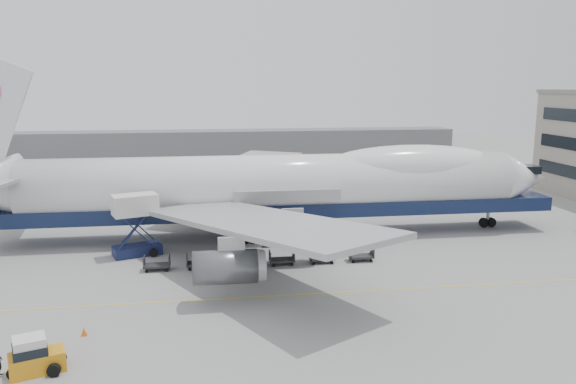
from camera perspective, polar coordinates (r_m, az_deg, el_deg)
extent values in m
plane|color=gray|center=(50.51, 0.25, -7.96)|extent=(260.00, 260.00, 0.00)
cube|color=gold|center=(44.94, 1.41, -10.39)|extent=(60.00, 0.15, 0.01)
cube|color=slate|center=(118.00, -9.73, 4.46)|extent=(110.00, 8.00, 7.00)
cylinder|color=white|center=(60.64, -1.45, 0.79)|extent=(52.00, 6.40, 6.40)
cube|color=#111C3E|center=(61.26, -0.51, -1.54)|extent=(60.00, 5.76, 1.50)
cone|color=white|center=(70.25, 22.75, 1.33)|extent=(6.00, 6.40, 6.40)
ellipsoid|color=white|center=(64.11, 12.53, 2.68)|extent=(20.67, 5.78, 4.56)
cube|color=#9EA0A3|center=(46.55, -2.98, -3.06)|extent=(20.35, 26.74, 2.26)
cube|color=#9EA0A3|center=(74.52, -5.07, 2.17)|extent=(20.35, 26.74, 2.26)
cylinder|color=#595B60|center=(79.42, -7.41, 1.05)|extent=(4.80, 2.60, 2.60)
cylinder|color=#595B60|center=(70.92, -2.42, -0.04)|extent=(4.80, 2.60, 2.60)
cylinder|color=#595B60|center=(51.56, -0.08, -4.19)|extent=(4.80, 2.60, 2.60)
cylinder|color=#595B60|center=(42.45, -6.41, -7.59)|extent=(4.80, 2.60, 2.60)
cylinder|color=slate|center=(69.10, 19.63, -2.36)|extent=(0.36, 0.36, 2.50)
cylinder|color=black|center=(69.26, 19.60, -2.93)|extent=(1.10, 0.45, 1.10)
cylinder|color=slate|center=(58.40, -4.00, -4.10)|extent=(0.36, 0.36, 2.50)
cylinder|color=black|center=(58.58, -3.99, -4.76)|extent=(1.10, 0.45, 1.10)
cylinder|color=slate|center=(64.20, -4.42, -2.73)|extent=(0.36, 0.36, 2.50)
cylinder|color=black|center=(64.37, -4.41, -3.34)|extent=(1.10, 0.45, 1.10)
cube|color=#182049|center=(56.69, -15.06, -5.71)|extent=(4.95, 3.52, 0.99)
cube|color=silver|center=(55.60, -15.29, -1.25)|extent=(4.67, 3.57, 1.98)
cube|color=#182049|center=(55.14, -15.30, -3.70)|extent=(3.07, 1.18, 3.55)
cube|color=#182049|center=(57.04, -15.07, -3.21)|extent=(3.07, 1.18, 3.55)
cube|color=slate|center=(57.00, -15.12, -0.95)|extent=(2.39, 1.73, 0.15)
cylinder|color=black|center=(56.08, -16.81, -6.08)|extent=(0.81, 0.31, 0.81)
cylinder|color=black|center=(57.78, -16.56, -5.57)|extent=(0.81, 0.31, 0.81)
cylinder|color=black|center=(55.68, -13.50, -6.03)|extent=(0.81, 0.31, 0.81)
cylinder|color=black|center=(57.40, -13.35, -5.51)|extent=(0.81, 0.31, 0.81)
cube|color=orange|center=(36.65, -24.13, -15.51)|extent=(3.36, 2.53, 1.17)
cube|color=silver|center=(36.19, -24.78, -14.04)|extent=(2.12, 1.99, 1.07)
cube|color=black|center=(36.28, -24.75, -14.34)|extent=(2.25, 2.13, 0.53)
cylinder|color=black|center=(36.45, -26.08, -16.19)|extent=(0.75, 0.32, 0.75)
cylinder|color=black|center=(37.63, -25.43, -15.26)|extent=(0.75, 0.32, 0.75)
cylinder|color=black|center=(35.86, -22.70, -16.37)|extent=(0.75, 0.32, 0.75)
cylinder|color=black|center=(37.07, -22.16, -15.41)|extent=(0.75, 0.32, 0.75)
cone|color=#DC560B|center=(40.41, -20.03, -13.16)|extent=(0.36, 0.36, 0.57)
cube|color=#DC560B|center=(40.52, -20.00, -13.51)|extent=(0.38, 0.38, 0.03)
cube|color=#2D2D30|center=(51.72, -13.16, -7.27)|extent=(2.30, 1.35, 0.18)
cube|color=#2D2D30|center=(51.70, -14.41, -6.87)|extent=(0.08, 1.35, 0.90)
cube|color=#2D2D30|center=(51.51, -11.96, -6.83)|extent=(0.08, 1.35, 0.90)
cylinder|color=black|center=(51.37, -14.15, -7.79)|extent=(0.30, 0.12, 0.30)
cylinder|color=black|center=(52.41, -14.04, -7.41)|extent=(0.30, 0.12, 0.30)
cylinder|color=black|center=(51.22, -12.24, -7.77)|extent=(0.30, 0.12, 0.30)
cylinder|color=black|center=(52.26, -12.17, -7.38)|extent=(0.30, 0.12, 0.30)
cube|color=#2D2D30|center=(51.52, -8.98, -7.19)|extent=(2.30, 1.35, 0.18)
cube|color=#2D2D30|center=(51.43, -10.23, -6.79)|extent=(0.08, 1.35, 0.90)
cube|color=#2D2D30|center=(51.39, -7.76, -6.73)|extent=(0.08, 1.35, 0.90)
cylinder|color=black|center=(51.11, -9.94, -7.72)|extent=(0.30, 0.12, 0.30)
cylinder|color=black|center=(52.15, -9.91, -7.34)|extent=(0.30, 0.12, 0.30)
cylinder|color=black|center=(51.08, -8.01, -7.67)|extent=(0.30, 0.12, 0.30)
cylinder|color=black|center=(52.13, -8.03, -7.29)|extent=(0.30, 0.12, 0.30)
cube|color=#2D2D30|center=(51.59, -4.79, -7.06)|extent=(2.30, 1.35, 0.18)
cube|color=#2D2D30|center=(51.42, -6.03, -6.68)|extent=(0.08, 1.35, 0.90)
cube|color=#2D2D30|center=(51.55, -3.57, -6.59)|extent=(0.08, 1.35, 0.90)
cylinder|color=black|center=(51.12, -5.70, -7.60)|extent=(0.30, 0.12, 0.30)
cylinder|color=black|center=(52.17, -5.76, -7.22)|extent=(0.30, 0.12, 0.30)
cylinder|color=black|center=(51.22, -3.79, -7.53)|extent=(0.30, 0.12, 0.30)
cylinder|color=black|center=(52.26, -3.89, -7.16)|extent=(0.30, 0.12, 0.30)
cube|color=#2D2D30|center=(51.94, -0.64, -6.90)|extent=(2.30, 1.35, 0.18)
cube|color=#2D2D30|center=(51.69, -1.85, -6.53)|extent=(0.08, 1.35, 0.90)
cube|color=#2D2D30|center=(51.97, 0.57, -6.43)|extent=(0.08, 1.35, 0.90)
cylinder|color=black|center=(51.41, -1.50, -7.44)|extent=(0.30, 0.12, 0.30)
cylinder|color=black|center=(52.45, -1.64, -7.07)|extent=(0.30, 0.12, 0.30)
cylinder|color=black|center=(51.63, 0.39, -7.36)|extent=(0.30, 0.12, 0.30)
cylinder|color=black|center=(52.66, 0.21, -6.99)|extent=(0.30, 0.12, 0.30)
cube|color=#2D2D30|center=(52.55, 3.44, -6.71)|extent=(2.30, 1.35, 0.18)
cube|color=#2D2D30|center=(52.22, 2.26, -6.35)|extent=(0.08, 1.35, 0.90)
cube|color=#2D2D30|center=(52.66, 4.62, -6.23)|extent=(0.08, 1.35, 0.90)
cylinder|color=black|center=(51.96, 2.64, -7.25)|extent=(0.30, 0.12, 0.30)
cylinder|color=black|center=(52.99, 2.41, -6.89)|extent=(0.30, 0.12, 0.30)
cylinder|color=black|center=(52.30, 4.48, -7.15)|extent=(0.30, 0.12, 0.30)
cylinder|color=black|center=(53.32, 4.22, -6.79)|extent=(0.30, 0.12, 0.30)
cube|color=#2D2D30|center=(53.41, 7.40, -6.49)|extent=(2.30, 1.35, 0.18)
cube|color=#2D2D30|center=(53.02, 6.26, -6.14)|extent=(0.08, 1.35, 0.90)
cube|color=#2D2D30|center=(53.60, 8.55, -6.01)|extent=(0.08, 1.35, 0.90)
cylinder|color=black|center=(52.78, 6.66, -7.02)|extent=(0.30, 0.12, 0.30)
cylinder|color=black|center=(53.79, 6.36, -6.67)|extent=(0.30, 0.12, 0.30)
cylinder|color=black|center=(53.23, 8.44, -6.91)|extent=(0.30, 0.12, 0.30)
cylinder|color=black|center=(54.24, 8.10, -6.57)|extent=(0.30, 0.12, 0.30)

